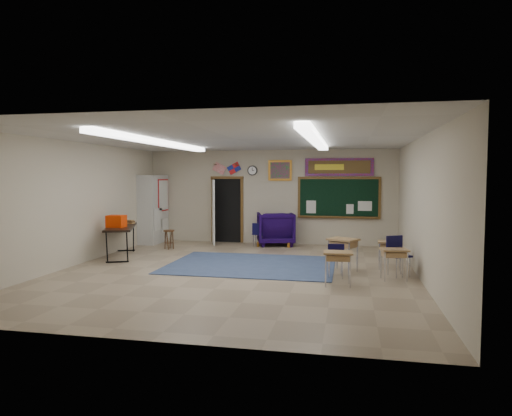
% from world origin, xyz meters
% --- Properties ---
extents(floor, '(9.00, 9.00, 0.00)m').
position_xyz_m(floor, '(0.00, 0.00, 0.00)').
color(floor, gray).
rests_on(floor, ground).
extents(back_wall, '(8.00, 0.04, 3.00)m').
position_xyz_m(back_wall, '(0.00, 4.50, 1.50)').
color(back_wall, '#B6AA93').
rests_on(back_wall, floor).
extents(front_wall, '(8.00, 0.04, 3.00)m').
position_xyz_m(front_wall, '(0.00, -4.50, 1.50)').
color(front_wall, '#B6AA93').
rests_on(front_wall, floor).
extents(left_wall, '(0.04, 9.00, 3.00)m').
position_xyz_m(left_wall, '(-4.00, 0.00, 1.50)').
color(left_wall, '#B6AA93').
rests_on(left_wall, floor).
extents(right_wall, '(0.04, 9.00, 3.00)m').
position_xyz_m(right_wall, '(4.00, 0.00, 1.50)').
color(right_wall, '#B6AA93').
rests_on(right_wall, floor).
extents(ceiling, '(8.00, 9.00, 0.04)m').
position_xyz_m(ceiling, '(0.00, 0.00, 3.00)').
color(ceiling, silver).
rests_on(ceiling, back_wall).
extents(area_rug, '(4.00, 3.00, 0.02)m').
position_xyz_m(area_rug, '(0.20, 0.80, 0.01)').
color(area_rug, '#354666').
rests_on(area_rug, floor).
extents(fluorescent_strips, '(3.86, 6.00, 0.10)m').
position_xyz_m(fluorescent_strips, '(0.00, 0.00, 2.94)').
color(fluorescent_strips, white).
rests_on(fluorescent_strips, ceiling).
extents(doorway, '(1.10, 0.89, 2.16)m').
position_xyz_m(doorway, '(-1.50, 4.35, 1.06)').
color(doorway, black).
rests_on(doorway, back_wall).
extents(chalkboard, '(2.55, 0.14, 1.30)m').
position_xyz_m(chalkboard, '(2.20, 4.46, 1.46)').
color(chalkboard, brown).
rests_on(chalkboard, back_wall).
extents(bulletin_board, '(2.10, 0.05, 0.55)m').
position_xyz_m(bulletin_board, '(2.20, 4.47, 2.45)').
color(bulletin_board, red).
rests_on(bulletin_board, back_wall).
extents(framed_art_print, '(0.75, 0.05, 0.65)m').
position_xyz_m(framed_art_print, '(0.35, 4.47, 2.35)').
color(framed_art_print, '#AE6E21').
rests_on(framed_art_print, back_wall).
extents(wall_clock, '(0.32, 0.05, 0.32)m').
position_xyz_m(wall_clock, '(-0.55, 4.47, 2.35)').
color(wall_clock, black).
rests_on(wall_clock, back_wall).
extents(wall_flags, '(1.16, 0.06, 0.70)m').
position_xyz_m(wall_flags, '(-1.40, 4.44, 2.48)').
color(wall_flags, red).
rests_on(wall_flags, back_wall).
extents(storage_cabinet, '(0.59, 1.25, 2.20)m').
position_xyz_m(storage_cabinet, '(-3.71, 3.85, 1.10)').
color(storage_cabinet, '#AFAEAA').
rests_on(storage_cabinet, floor).
extents(wingback_armchair, '(1.37, 1.39, 1.04)m').
position_xyz_m(wingback_armchair, '(0.26, 4.15, 0.52)').
color(wingback_armchair, '#130532').
rests_on(wingback_armchair, floor).
extents(student_chair_reading, '(0.38, 0.38, 0.73)m').
position_xyz_m(student_chair_reading, '(-0.21, 3.80, 0.36)').
color(student_chair_reading, black).
rests_on(student_chair_reading, floor).
extents(student_chair_desk_a, '(0.41, 0.41, 0.75)m').
position_xyz_m(student_chair_desk_a, '(2.25, -0.18, 0.38)').
color(student_chair_desk_a, black).
rests_on(student_chair_desk_a, floor).
extents(student_chair_desk_b, '(0.59, 0.59, 0.86)m').
position_xyz_m(student_chair_desk_b, '(3.59, 0.23, 0.43)').
color(student_chair_desk_b, black).
rests_on(student_chair_desk_b, floor).
extents(student_desk_front_left, '(0.78, 0.72, 0.75)m').
position_xyz_m(student_desk_front_left, '(2.40, 0.50, 0.42)').
color(student_desk_front_left, '#A27C4B').
rests_on(student_desk_front_left, floor).
extents(student_desk_front_right, '(0.57, 0.44, 0.66)m').
position_xyz_m(student_desk_front_right, '(3.46, 0.97, 0.37)').
color(student_desk_front_right, '#A27C4B').
rests_on(student_desk_front_right, floor).
extents(student_desk_back_left, '(0.59, 0.46, 0.68)m').
position_xyz_m(student_desk_back_left, '(2.32, -0.90, 0.38)').
color(student_desk_back_left, '#A27C4B').
rests_on(student_desk_back_left, floor).
extents(student_desk_back_right, '(0.61, 0.50, 0.66)m').
position_xyz_m(student_desk_back_right, '(3.46, -0.16, 0.37)').
color(student_desk_back_right, '#A27C4B').
rests_on(student_desk_back_right, floor).
extents(folding_table, '(1.36, 2.11, 1.14)m').
position_xyz_m(folding_table, '(-3.49, 1.24, 0.45)').
color(folding_table, black).
rests_on(folding_table, floor).
extents(wooden_stool, '(0.32, 0.32, 0.57)m').
position_xyz_m(wooden_stool, '(-2.72, 2.72, 0.29)').
color(wooden_stool, '#442D14').
rests_on(wooden_stool, floor).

